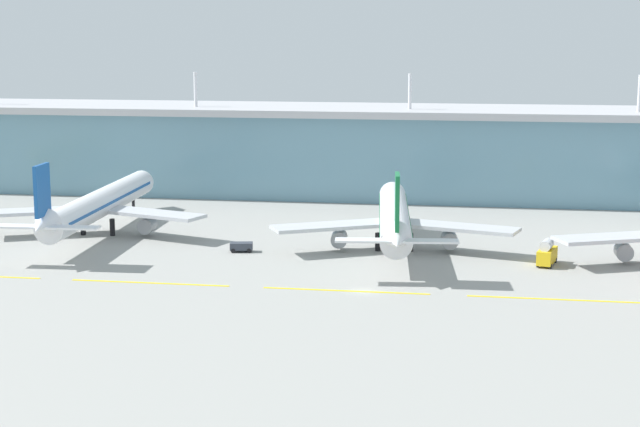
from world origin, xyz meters
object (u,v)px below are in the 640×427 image
(airliner_center, at_px, (394,217))
(airliner_near_middle, at_px, (99,204))
(fuel_truck, at_px, (547,253))
(pushback_tug, at_px, (241,246))

(airliner_center, bearing_deg, airliner_near_middle, 174.81)
(airliner_near_middle, bearing_deg, fuel_truck, -9.25)
(airliner_near_middle, distance_m, fuel_truck, 93.74)
(fuel_truck, bearing_deg, pushback_tug, 177.76)
(airliner_center, bearing_deg, pushback_tug, -166.54)
(airliner_near_middle, height_order, pushback_tug, airliner_near_middle)
(fuel_truck, distance_m, pushback_tug, 58.48)
(airliner_near_middle, bearing_deg, pushback_tug, -20.58)
(airliner_near_middle, distance_m, airliner_center, 63.58)
(airliner_near_middle, xyz_separation_m, fuel_truck, (92.43, -15.05, -4.19))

